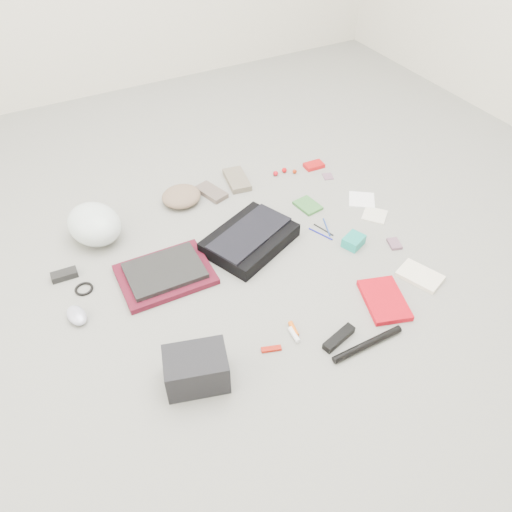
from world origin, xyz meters
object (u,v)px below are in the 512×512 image
book_red (384,300)px  messenger_bag (250,239)px  bike_helmet (94,224)px  camera_bag (196,369)px  laptop (165,271)px  accordion_wallet (354,241)px

book_red → messenger_bag: bearing=137.0°
bike_helmet → camera_bag: (0.11, -0.94, -0.01)m
bike_helmet → messenger_bag: bearing=-49.4°
laptop → bike_helmet: bearing=117.3°
laptop → camera_bag: camera_bag is taller
messenger_bag → laptop: (-0.42, -0.01, 0.00)m
laptop → accordion_wallet: 0.87m
bike_helmet → accordion_wallet: bearing=-48.0°
bike_helmet → book_red: size_ratio=1.20×
camera_bag → bike_helmet: bearing=112.7°
messenger_bag → camera_bag: (-0.50, -0.56, 0.04)m
book_red → accordion_wallet: bearing=91.8°
camera_bag → book_red: size_ratio=0.92×
messenger_bag → bike_helmet: 0.72m
laptop → accordion_wallet: same height
accordion_wallet → book_red: bearing=-128.1°
laptop → book_red: (0.75, -0.56, -0.03)m
camera_bag → book_red: camera_bag is taller
messenger_bag → accordion_wallet: messenger_bag is taller
messenger_bag → book_red: messenger_bag is taller
bike_helmet → accordion_wallet: 1.20m
messenger_bag → camera_bag: bearing=-155.1°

